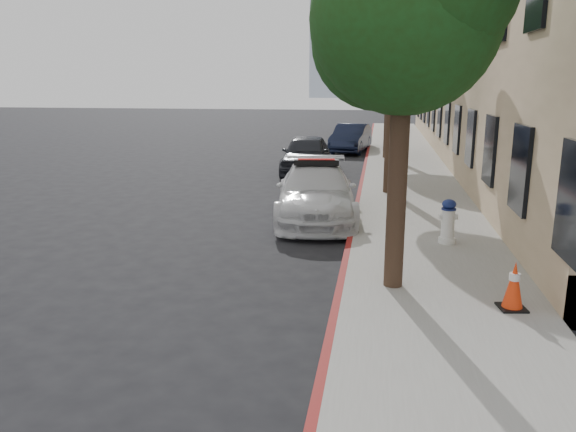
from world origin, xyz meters
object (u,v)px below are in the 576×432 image
(fire_hydrant, at_px, (448,222))
(traffic_cone, at_px, (514,286))
(police_car, at_px, (316,192))
(parked_car_far, at_px, (351,138))
(parked_car_mid, at_px, (306,154))

(fire_hydrant, xyz_separation_m, traffic_cone, (0.55, -3.38, -0.09))
(police_car, relative_size, traffic_cone, 6.87)
(parked_car_far, bearing_deg, fire_hydrant, -72.46)
(fire_hydrant, bearing_deg, parked_car_mid, 106.24)
(parked_car_mid, xyz_separation_m, fire_hydrant, (4.13, -9.42, -0.12))
(parked_car_far, distance_m, traffic_cone, 19.97)
(police_car, height_order, parked_car_far, police_car)
(police_car, distance_m, parked_car_mid, 7.28)
(police_car, height_order, parked_car_mid, police_car)
(police_car, xyz_separation_m, traffic_cone, (3.50, -5.61, -0.18))
(parked_car_mid, bearing_deg, police_car, -82.83)
(parked_car_far, height_order, traffic_cone, parked_car_far)
(parked_car_mid, height_order, fire_hydrant, parked_car_mid)
(police_car, relative_size, parked_car_far, 1.19)
(parked_car_mid, relative_size, traffic_cone, 5.88)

